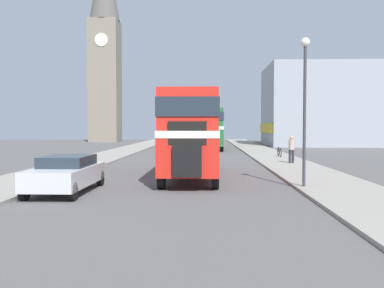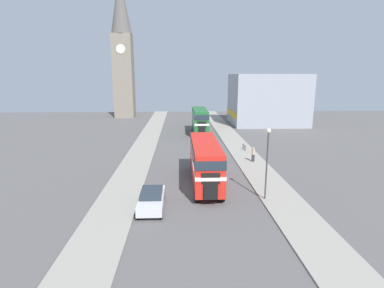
{
  "view_description": "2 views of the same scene",
  "coord_description": "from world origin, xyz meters",
  "px_view_note": "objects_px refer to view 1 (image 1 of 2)",
  "views": [
    {
      "loc": [
        1.49,
        -19.23,
        2.5
      ],
      "look_at": [
        0.74,
        1.97,
        1.62
      ],
      "focal_mm": 40.0,
      "sensor_mm": 36.0,
      "label": 1
    },
    {
      "loc": [
        -1.62,
        -24.93,
        10.02
      ],
      "look_at": [
        0.0,
        13.86,
        1.12
      ],
      "focal_mm": 28.0,
      "sensor_mm": 36.0,
      "label": 2
    }
  ],
  "objects_px": {
    "car_parked_near": "(67,173)",
    "street_lamp": "(305,89)",
    "double_decker_bus": "(192,128)",
    "pedestrian_walking": "(291,148)",
    "bicycle_on_pavement": "(279,152)",
    "church_tower": "(105,38)",
    "bus_distant": "(211,126)"
  },
  "relations": [
    {
      "from": "street_lamp",
      "to": "pedestrian_walking",
      "type": "bearing_deg",
      "value": 81.42
    },
    {
      "from": "bus_distant",
      "to": "pedestrian_walking",
      "type": "distance_m",
      "value": 19.06
    },
    {
      "from": "double_decker_bus",
      "to": "church_tower",
      "type": "bearing_deg",
      "value": 108.27
    },
    {
      "from": "double_decker_bus",
      "to": "car_parked_near",
      "type": "height_order",
      "value": "double_decker_bus"
    },
    {
      "from": "bicycle_on_pavement",
      "to": "street_lamp",
      "type": "relative_size",
      "value": 0.3
    },
    {
      "from": "church_tower",
      "to": "bus_distant",
      "type": "bearing_deg",
      "value": -53.17
    },
    {
      "from": "bus_distant",
      "to": "street_lamp",
      "type": "relative_size",
      "value": 1.7
    },
    {
      "from": "car_parked_near",
      "to": "street_lamp",
      "type": "distance_m",
      "value": 9.78
    },
    {
      "from": "pedestrian_walking",
      "to": "church_tower",
      "type": "relative_size",
      "value": 0.05
    },
    {
      "from": "double_decker_bus",
      "to": "pedestrian_walking",
      "type": "xyz_separation_m",
      "value": [
        6.23,
        6.73,
        -1.28
      ]
    },
    {
      "from": "bicycle_on_pavement",
      "to": "street_lamp",
      "type": "xyz_separation_m",
      "value": [
        -1.84,
        -16.68,
        3.47
      ]
    },
    {
      "from": "bicycle_on_pavement",
      "to": "street_lamp",
      "type": "bearing_deg",
      "value": -96.3
    },
    {
      "from": "double_decker_bus",
      "to": "car_parked_near",
      "type": "distance_m",
      "value": 7.13
    },
    {
      "from": "bicycle_on_pavement",
      "to": "street_lamp",
      "type": "height_order",
      "value": "street_lamp"
    },
    {
      "from": "bus_distant",
      "to": "car_parked_near",
      "type": "distance_m",
      "value": 30.86
    },
    {
      "from": "double_decker_bus",
      "to": "street_lamp",
      "type": "xyz_separation_m",
      "value": [
        4.59,
        -4.14,
        1.56
      ]
    },
    {
      "from": "pedestrian_walking",
      "to": "bicycle_on_pavement",
      "type": "distance_m",
      "value": 5.85
    },
    {
      "from": "double_decker_bus",
      "to": "bus_distant",
      "type": "relative_size",
      "value": 1.05
    },
    {
      "from": "double_decker_bus",
      "to": "bicycle_on_pavement",
      "type": "distance_m",
      "value": 14.22
    },
    {
      "from": "car_parked_near",
      "to": "pedestrian_walking",
      "type": "xyz_separation_m",
      "value": [
        10.81,
        11.94,
        0.39
      ]
    },
    {
      "from": "double_decker_bus",
      "to": "pedestrian_walking",
      "type": "distance_m",
      "value": 9.26
    },
    {
      "from": "bus_distant",
      "to": "street_lamp",
      "type": "distance_m",
      "value": 29.42
    },
    {
      "from": "double_decker_bus",
      "to": "bicycle_on_pavement",
      "type": "bearing_deg",
      "value": 62.84
    },
    {
      "from": "bus_distant",
      "to": "pedestrian_walking",
      "type": "height_order",
      "value": "bus_distant"
    },
    {
      "from": "pedestrian_walking",
      "to": "bicycle_on_pavement",
      "type": "relative_size",
      "value": 1.0
    },
    {
      "from": "street_lamp",
      "to": "church_tower",
      "type": "relative_size",
      "value": 0.18
    },
    {
      "from": "pedestrian_walking",
      "to": "bicycle_on_pavement",
      "type": "xyz_separation_m",
      "value": [
        0.2,
        5.81,
        -0.64
      ]
    },
    {
      "from": "pedestrian_walking",
      "to": "street_lamp",
      "type": "relative_size",
      "value": 0.3
    },
    {
      "from": "pedestrian_walking",
      "to": "church_tower",
      "type": "xyz_separation_m",
      "value": [
        -21.96,
        40.91,
        15.66
      ]
    },
    {
      "from": "pedestrian_walking",
      "to": "street_lamp",
      "type": "distance_m",
      "value": 11.35
    },
    {
      "from": "car_parked_near",
      "to": "pedestrian_walking",
      "type": "relative_size",
      "value": 2.6
    },
    {
      "from": "double_decker_bus",
      "to": "bicycle_on_pavement",
      "type": "relative_size",
      "value": 5.93
    }
  ]
}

